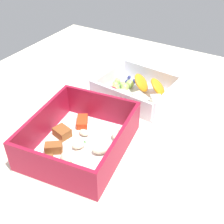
{
  "coord_description": "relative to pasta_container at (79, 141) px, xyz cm",
  "views": [
    {
      "loc": [
        -40.74,
        -23.72,
        37.93
      ],
      "look_at": [
        -1.31,
        -0.53,
        4.0
      ],
      "focal_mm": 45.62,
      "sensor_mm": 36.0,
      "label": 1
    }
  ],
  "objects": [
    {
      "name": "table_surface",
      "position": [
        11.74,
        -0.13,
        -3.09
      ],
      "size": [
        80.0,
        80.0,
        2.0
      ],
      "primitive_type": "cube",
      "color": "beige",
      "rests_on": "ground"
    },
    {
      "name": "pasta_container",
      "position": [
        0.0,
        0.0,
        0.0
      ],
      "size": [
        20.42,
        17.95,
        6.61
      ],
      "rotation": [
        0.0,
        0.0,
        0.13
      ],
      "color": "white",
      "rests_on": "table_surface"
    },
    {
      "name": "fruit_bowl",
      "position": [
        20.68,
        -1.04,
        -0.42
      ],
      "size": [
        14.6,
        16.75,
        5.05
      ],
      "rotation": [
        0.0,
        0.0,
        -0.09
      ],
      "color": "white",
      "rests_on": "table_surface"
    },
    {
      "name": "candy_bar",
      "position": [
        11.74,
        11.75,
        -1.49
      ],
      "size": [
        7.28,
        3.43,
        1.2
      ],
      "primitive_type": "cube",
      "rotation": [
        0.0,
        0.0,
        -0.15
      ],
      "color": "#51197A",
      "rests_on": "table_surface"
    },
    {
      "name": "paper_cup_liner",
      "position": [
        31.71,
        4.33,
        -1.27
      ],
      "size": [
        4.37,
        4.37,
        1.65
      ],
      "primitive_type": "cylinder",
      "color": "white",
      "rests_on": "table_surface"
    }
  ]
}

